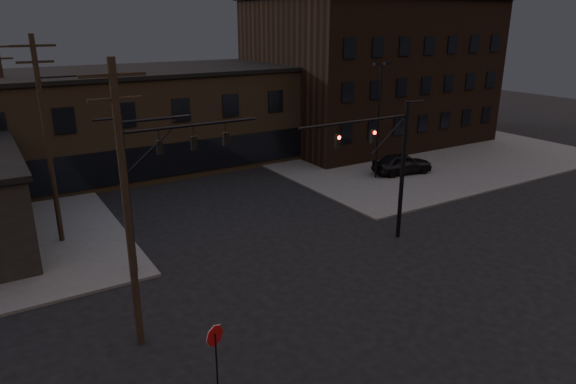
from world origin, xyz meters
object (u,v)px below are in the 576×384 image
at_px(traffic_signal_far, 152,174).
at_px(parked_car_lot_a, 402,163).
at_px(stop_sign, 215,342).
at_px(car_crossing, 230,153).
at_px(traffic_signal_near, 388,158).
at_px(parked_car_lot_b, 353,148).

distance_m(traffic_signal_far, parked_car_lot_a, 23.46).
bearing_deg(stop_sign, car_crossing, 63.55).
distance_m(traffic_signal_near, traffic_signal_far, 12.57).
xyz_separation_m(stop_sign, car_crossing, (13.50, 27.14, -1.02)).
bearing_deg(parked_car_lot_a, traffic_signal_near, 142.62).
xyz_separation_m(traffic_signal_near, parked_car_lot_a, (10.30, 9.33, -3.93)).
xyz_separation_m(parked_car_lot_a, parked_car_lot_b, (0.35, 6.89, -0.16)).
bearing_deg(stop_sign, traffic_signal_near, 25.90).
bearing_deg(traffic_signal_far, parked_car_lot_a, 14.60).
bearing_deg(traffic_signal_near, car_crossing, 89.60).
distance_m(stop_sign, parked_car_lot_b, 33.05).
bearing_deg(traffic_signal_far, stop_sign, -97.32).
relative_size(traffic_signal_near, stop_sign, 3.23).
xyz_separation_m(stop_sign, parked_car_lot_b, (24.00, 22.70, -1.01)).
distance_m(traffic_signal_far, parked_car_lot_b, 26.37).
xyz_separation_m(traffic_signal_far, parked_car_lot_a, (22.37, 5.83, -4.01)).
bearing_deg(traffic_signal_near, stop_sign, -154.10).
bearing_deg(car_crossing, stop_sign, -101.55).
relative_size(parked_car_lot_b, car_crossing, 0.95).
distance_m(parked_car_lot_b, car_crossing, 11.40).
bearing_deg(stop_sign, traffic_signal_far, 82.68).
relative_size(traffic_signal_far, parked_car_lot_a, 1.61).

